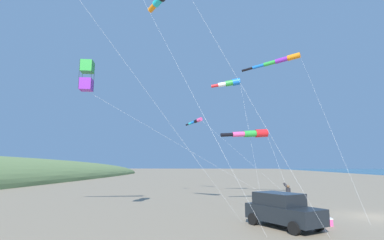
% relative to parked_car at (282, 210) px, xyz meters
% --- Properties ---
extents(ground_plane, '(600.00, 600.00, 0.00)m').
position_rel_parked_car_xyz_m(ground_plane, '(6.65, 4.16, -0.95)').
color(ground_plane, gray).
extents(parked_car, '(4.06, 4.55, 1.85)m').
position_rel_parked_car_xyz_m(parked_car, '(0.00, 0.00, 0.00)').
color(parked_car, black).
rests_on(parked_car, ground_plane).
extents(cooler_box, '(0.62, 0.42, 0.42)m').
position_rel_parked_car_xyz_m(cooler_box, '(2.57, 0.79, -0.74)').
color(cooler_box, '#EF4C93').
rests_on(cooler_box, ground_plane).
extents(person_adult_flyer, '(0.69, 0.64, 1.93)m').
position_rel_parked_car_xyz_m(person_adult_flyer, '(2.15, 8.65, 0.10)').
color(person_adult_flyer, '#232328').
rests_on(person_adult_flyer, ground_plane).
extents(kite_windsock_small_distant, '(11.68, 11.96, 9.66)m').
position_rel_parked_car_xyz_m(kite_windsock_small_distant, '(-6.80, 21.71, 8.28)').
color(kite_windsock_small_distant, '#EF4C93').
rests_on(kite_windsock_small_distant, ground_plane).
extents(kite_windsock_black_fish_shape, '(4.29, 7.59, 12.85)m').
position_rel_parked_car_xyz_m(kite_windsock_black_fish_shape, '(-2.36, 14.28, 11.35)').
color(kite_windsock_black_fish_shape, blue).
rests_on(kite_windsock_black_fish_shape, ground_plane).
extents(kite_windsock_magenta_far_left, '(6.37, 10.97, 13.82)m').
position_rel_parked_car_xyz_m(kite_windsock_magenta_far_left, '(2.21, 10.64, 12.39)').
color(kite_windsock_magenta_far_left, orange).
rests_on(kite_windsock_magenta_far_left, ground_plane).
extents(kite_windsock_orange_high_right, '(5.92, 2.66, 6.71)m').
position_rel_parked_car_xyz_m(kite_windsock_orange_high_right, '(-0.65, 9.95, 5.30)').
color(kite_windsock_orange_high_right, red).
rests_on(kite_windsock_orange_high_right, ground_plane).
extents(kite_box_long_streamer_right, '(14.97, 5.29, 10.60)m').
position_rel_parked_car_xyz_m(kite_box_long_streamer_right, '(-12.55, 1.56, 8.59)').
color(kite_box_long_streamer_right, green).
rests_on(kite_box_long_streamer_right, ground_plane).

